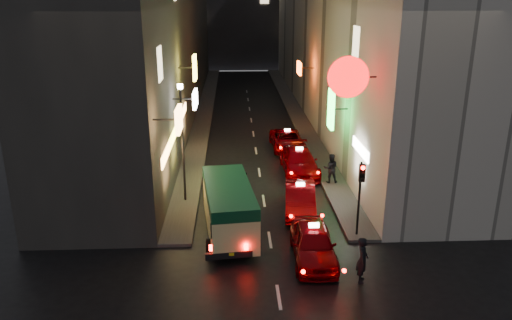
{
  "coord_description": "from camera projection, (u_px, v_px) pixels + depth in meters",
  "views": [
    {
      "loc": [
        -1.58,
        -11.77,
        10.65
      ],
      "look_at": [
        -0.42,
        13.0,
        2.33
      ],
      "focal_mm": 35.0,
      "sensor_mm": 36.0,
      "label": 1
    }
  ],
  "objects": [
    {
      "name": "lamp_post",
      "position": [
        182.0,
        135.0,
        25.54
      ],
      "size": [
        0.28,
        0.28,
        6.22
      ],
      "color": "black",
      "rests_on": "sidewalk_left"
    },
    {
      "name": "building_right",
      "position": [
        340.0,
        13.0,
        44.29
      ],
      "size": [
        8.25,
        52.0,
        18.0
      ],
      "color": "beige",
      "rests_on": "ground"
    },
    {
      "name": "sidewalk_right",
      "position": [
        295.0,
        111.0,
        46.96
      ],
      "size": [
        1.5,
        52.0,
        0.15
      ],
      "primitive_type": "cube",
      "color": "#4A4744",
      "rests_on": "ground"
    },
    {
      "name": "pedestrian_sidewalk",
      "position": [
        331.0,
        166.0,
        28.83
      ],
      "size": [
        0.76,
        0.49,
        1.96
      ],
      "primitive_type": "imported",
      "rotation": [
        0.0,
        0.0,
        3.1
      ],
      "color": "black",
      "rests_on": "sidewalk_right"
    },
    {
      "name": "traffic_light",
      "position": [
        361.0,
        184.0,
        21.95
      ],
      "size": [
        0.26,
        0.43,
        3.5
      ],
      "color": "black",
      "rests_on": "sidewalk_right"
    },
    {
      "name": "taxi_near",
      "position": [
        313.0,
        241.0,
        20.76
      ],
      "size": [
        2.37,
        5.48,
        1.89
      ],
      "color": "#6F0005",
      "rests_on": "ground"
    },
    {
      "name": "taxi_third",
      "position": [
        299.0,
        159.0,
        30.86
      ],
      "size": [
        2.37,
        5.51,
        1.9
      ],
      "color": "#6F0005",
      "rests_on": "ground"
    },
    {
      "name": "building_left",
      "position": [
        158.0,
        13.0,
        43.58
      ],
      "size": [
        7.38,
        52.0,
        18.0
      ],
      "color": "#34322F",
      "rests_on": "ground"
    },
    {
      "name": "minibus",
      "position": [
        229.0,
        204.0,
        22.66
      ],
      "size": [
        2.63,
        5.9,
        2.45
      ],
      "color": "#EBE793",
      "rests_on": "ground"
    },
    {
      "name": "sidewalk_left",
      "position": [
        205.0,
        112.0,
        46.59
      ],
      "size": [
        1.5,
        52.0,
        0.15
      ],
      "primitive_type": "cube",
      "color": "#4A4744",
      "rests_on": "ground"
    },
    {
      "name": "taxi_far",
      "position": [
        287.0,
        139.0,
        35.59
      ],
      "size": [
        2.16,
        4.92,
        1.71
      ],
      "color": "#6F0005",
      "rests_on": "ground"
    },
    {
      "name": "pedestrian_crossing",
      "position": [
        363.0,
        257.0,
        19.1
      ],
      "size": [
        0.61,
        0.79,
        2.1
      ],
      "primitive_type": "imported",
      "rotation": [
        0.0,
        0.0,
        1.3
      ],
      "color": "black",
      "rests_on": "ground"
    },
    {
      "name": "taxi_second",
      "position": [
        300.0,
        197.0,
        25.32
      ],
      "size": [
        2.63,
        5.36,
        1.82
      ],
      "color": "#6F0005",
      "rests_on": "ground"
    }
  ]
}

